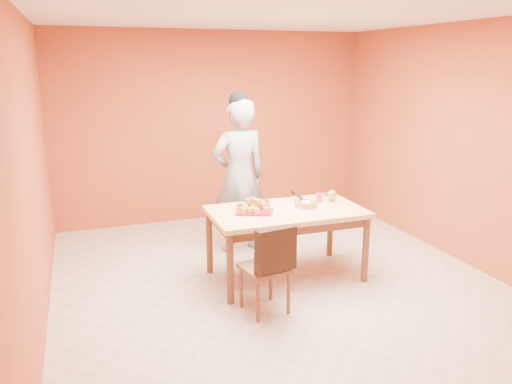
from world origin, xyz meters
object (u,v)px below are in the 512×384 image
object	(u,v)px
pastry_platter	(254,210)
egg_ornament	(332,196)
red_dinner_plate	(259,202)
checker_tin	(329,194)
magenta_glass	(319,198)
dining_table	(286,218)
sponge_cake	(306,205)
dining_chair	(266,266)
person	(239,177)

from	to	relation	value
pastry_platter	egg_ornament	world-z (taller)	egg_ornament
red_dinner_plate	checker_tin	xyz separation A→B (m)	(0.86, 0.00, 0.01)
magenta_glass	checker_tin	bearing A→B (deg)	42.07
dining_table	pastry_platter	xyz separation A→B (m)	(-0.34, 0.06, 0.10)
magenta_glass	dining_table	bearing A→B (deg)	-162.13
dining_table	sponge_cake	distance (m)	0.25
pastry_platter	magenta_glass	size ratio (longest dim) A/B	3.58
dining_chair	sponge_cake	world-z (taller)	dining_chair
red_dinner_plate	magenta_glass	xyz separation A→B (m)	(0.63, -0.20, 0.04)
checker_tin	magenta_glass	bearing A→B (deg)	-137.93
checker_tin	sponge_cake	bearing A→B (deg)	-141.54
dining_table	dining_chair	size ratio (longest dim) A/B	1.84
dining_table	dining_chair	world-z (taller)	dining_chair
pastry_platter	sponge_cake	world-z (taller)	sponge_cake
person	egg_ornament	xyz separation A→B (m)	(0.82, -0.82, -0.10)
sponge_cake	checker_tin	distance (m)	0.60
person	sponge_cake	world-z (taller)	person
red_dinner_plate	magenta_glass	size ratio (longest dim) A/B	2.42
dining_table	person	distance (m)	1.00
magenta_glass	egg_ornament	bearing A→B (deg)	-8.52
pastry_platter	person	bearing A→B (deg)	81.85
dining_chair	egg_ornament	size ratio (longest dim) A/B	6.71
pastry_platter	magenta_glass	distance (m)	0.81
egg_ornament	checker_tin	size ratio (longest dim) A/B	1.22
person	magenta_glass	size ratio (longest dim) A/B	18.79
person	checker_tin	world-z (taller)	person
red_dinner_plate	magenta_glass	bearing A→B (deg)	-17.86
checker_tin	egg_ornament	bearing A→B (deg)	-109.59
pastry_platter	sponge_cake	bearing A→B (deg)	-7.67
person	pastry_platter	xyz separation A→B (m)	(-0.13, -0.89, -0.16)
magenta_glass	red_dinner_plate	bearing A→B (deg)	162.14
dining_chair	egg_ornament	world-z (taller)	egg_ornament
person	red_dinner_plate	xyz separation A→B (m)	(0.04, -0.59, -0.16)
sponge_cake	dining_table	bearing A→B (deg)	174.67
red_dinner_plate	sponge_cake	xyz separation A→B (m)	(0.39, -0.37, 0.03)
egg_ornament	magenta_glass	xyz separation A→B (m)	(-0.15, 0.02, -0.02)
dining_table	red_dinner_plate	size ratio (longest dim) A/B	6.69
dining_chair	pastry_platter	world-z (taller)	dining_chair
pastry_platter	red_dinner_plate	size ratio (longest dim) A/B	1.48
dining_chair	person	distance (m)	1.68
dining_table	checker_tin	xyz separation A→B (m)	(0.68, 0.35, 0.11)
person	sponge_cake	xyz separation A→B (m)	(0.43, -0.96, -0.13)
dining_chair	pastry_platter	xyz separation A→B (m)	(0.14, 0.71, 0.32)
dining_chair	red_dinner_plate	world-z (taller)	dining_chair
red_dinner_plate	pastry_platter	bearing A→B (deg)	-119.71
red_dinner_plate	sponge_cake	size ratio (longest dim) A/B	1.01
dining_table	magenta_glass	world-z (taller)	magenta_glass
red_dinner_plate	checker_tin	size ratio (longest dim) A/B	2.25
person	magenta_glass	bearing A→B (deg)	125.10
sponge_cake	egg_ornament	xyz separation A→B (m)	(0.39, 0.14, 0.03)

